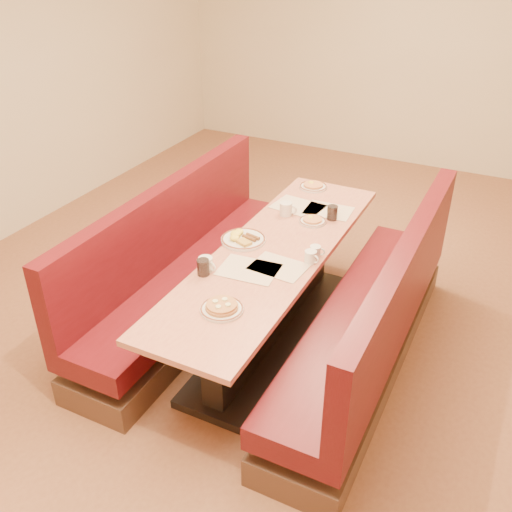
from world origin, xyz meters
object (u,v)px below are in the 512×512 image
at_px(coffee_mug_d, 286,209).
at_px(soda_tumbler_near, 203,267).
at_px(diner_table, 273,296).
at_px(pancake_plate, 222,308).
at_px(coffee_mug_c, 316,251).
at_px(eggs_plate, 243,239).
at_px(booth_right, 372,326).
at_px(soda_tumbler_mid, 332,213).
at_px(booth_left, 186,273).
at_px(coffee_mug_b, 206,264).
at_px(coffee_mug_a, 311,257).

bearing_deg(coffee_mug_d, soda_tumbler_near, -106.64).
distance_m(diner_table, soda_tumbler_near, 0.69).
height_order(pancake_plate, coffee_mug_d, coffee_mug_d).
bearing_deg(coffee_mug_c, eggs_plate, 166.58).
relative_size(pancake_plate, coffee_mug_c, 2.47).
bearing_deg(coffee_mug_c, soda_tumbler_near, -152.88).
distance_m(coffee_mug_d, soda_tumbler_near, 1.02).
relative_size(booth_right, soda_tumbler_mid, 22.96).
distance_m(booth_right, coffee_mug_d, 1.12).
bearing_deg(booth_left, soda_tumbler_mid, 34.02).
bearing_deg(booth_right, soda_tumbler_mid, 130.92).
xyz_separation_m(booth_left, coffee_mug_c, (1.02, 0.05, 0.43)).
bearing_deg(coffee_mug_b, coffee_mug_c, 50.93).
bearing_deg(coffee_mug_b, soda_tumbler_mid, 76.19).
relative_size(booth_right, coffee_mug_d, 18.66).
bearing_deg(coffee_mug_a, booth_right, 24.09).
height_order(booth_right, eggs_plate, booth_right).
distance_m(booth_right, soda_tumbler_near, 1.19).
distance_m(booth_right, eggs_plate, 1.07).
bearing_deg(coffee_mug_a, diner_table, -166.93).
bearing_deg(soda_tumbler_mid, booth_right, -49.08).
relative_size(coffee_mug_b, soda_tumbler_mid, 1.18).
relative_size(diner_table, booth_right, 1.00).
bearing_deg(coffee_mug_a, booth_left, -162.07).
bearing_deg(booth_left, coffee_mug_d, 42.42).
height_order(diner_table, soda_tumbler_mid, soda_tumbler_mid).
height_order(diner_table, pancake_plate, pancake_plate).
relative_size(eggs_plate, soda_tumbler_near, 2.91).
bearing_deg(soda_tumbler_near, coffee_mug_a, 38.51).
height_order(pancake_plate, coffee_mug_b, coffee_mug_b).
bearing_deg(coffee_mug_a, coffee_mug_d, 146.74).
xyz_separation_m(booth_right, soda_tumbler_near, (-1.00, -0.47, 0.44)).
bearing_deg(diner_table, booth_left, 180.00).
distance_m(coffee_mug_c, soda_tumbler_mid, 0.58).
bearing_deg(coffee_mug_d, soda_tumbler_mid, 4.95).
bearing_deg(booth_left, diner_table, 0.00).
bearing_deg(soda_tumbler_mid, coffee_mug_d, -165.47).
bearing_deg(coffee_mug_a, soda_tumbler_mid, 117.75).
xyz_separation_m(booth_left, booth_right, (1.46, 0.00, 0.00)).
xyz_separation_m(booth_left, coffee_mug_d, (0.59, 0.54, 0.44)).
height_order(booth_left, coffee_mug_c, booth_left).
height_order(coffee_mug_d, soda_tumbler_near, soda_tumbler_near).
height_order(diner_table, booth_left, booth_left).
distance_m(coffee_mug_a, coffee_mug_c, 0.09).
xyz_separation_m(coffee_mug_a, soda_tumbler_mid, (-0.09, 0.66, 0.01)).
distance_m(eggs_plate, coffee_mug_d, 0.52).
distance_m(booth_right, coffee_mug_b, 1.18).
bearing_deg(pancake_plate, eggs_plate, 109.40).
bearing_deg(coffee_mug_b, coffee_mug_a, 45.39).
bearing_deg(booth_left, coffee_mug_a, -1.89).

